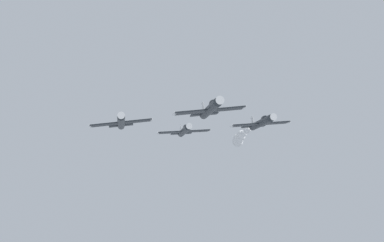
{
  "coord_description": "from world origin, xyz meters",
  "views": [
    {
      "loc": [
        10.36,
        63.91,
        52.55
      ],
      "look_at": [
        0.0,
        0.0,
        63.12
      ],
      "focal_mm": 40.41,
      "sensor_mm": 36.0,
      "label": 1
    }
  ],
  "objects": [
    {
      "name": "airplane_right_inner",
      "position": [
        10.65,
        -0.84,
        62.91
      ],
      "size": [
        9.53,
        10.35,
        2.66
      ],
      "rotation": [
        0.0,
        0.13,
        0.0
      ],
      "color": "#23282D"
    },
    {
      "name": "airplane_left_outer",
      "position": [
        -0.36,
        -10.62,
        63.14
      ],
      "size": [
        9.56,
        10.35,
        2.4
      ],
      "rotation": [
        0.0,
        0.07,
        0.0
      ],
      "color": "#23282D"
    },
    {
      "name": "airplane_left_inner",
      "position": [
        -10.78,
        0.58,
        63.05
      ],
      "size": [
        9.55,
        10.35,
        2.47
      ],
      "rotation": [
        0.0,
        0.09,
        0.0
      ],
      "color": "#23282D"
    },
    {
      "name": "airplane_lead",
      "position": [
        -0.63,
        10.81,
        62.98
      ],
      "size": [
        9.54,
        10.35,
        2.61
      ],
      "rotation": [
        0.0,
        0.12,
        0.0
      ],
      "color": "#23282D"
    },
    {
      "name": "smoke_trail_left_inner",
      "position": [
        -11.2,
        -13.49,
        62.39
      ],
      "size": [
        2.36,
        11.35,
        2.69
      ],
      "color": "white"
    }
  ]
}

